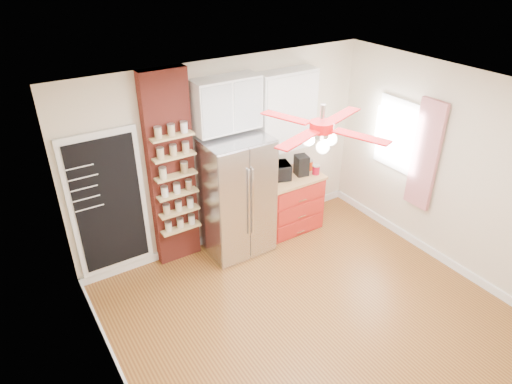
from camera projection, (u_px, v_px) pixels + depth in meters
floor at (308, 313)px, 5.60m from camera, size 4.50×4.50×0.00m
ceiling at (324, 99)px, 4.28m from camera, size 4.50×4.50×0.00m
wall_back at (225, 155)px, 6.41m from camera, size 4.50×0.02×2.70m
wall_front at (480, 341)px, 3.46m from camera, size 4.50×0.02×2.70m
wall_left at (108, 297)px, 3.89m from camera, size 0.02×4.00×2.70m
wall_right at (449, 171)px, 5.99m from camera, size 0.02×4.00×2.70m
chalkboard at (109, 205)px, 5.71m from camera, size 0.95×0.05×1.95m
brick_pillar at (171, 172)px, 5.96m from camera, size 0.60×0.16×2.70m
fridge at (236, 196)px, 6.35m from camera, size 0.90×0.70×1.75m
upper_glass_cabinet at (226, 104)px, 5.87m from camera, size 0.90×0.35×0.70m
red_cabinet at (289, 202)px, 7.04m from camera, size 0.94×0.64×0.90m
upper_shelf_unit at (286, 111)px, 6.47m from camera, size 0.90×0.30×1.15m
window at (398, 135)px, 6.54m from camera, size 0.04×0.75×1.05m
curtain at (425, 155)px, 6.16m from camera, size 0.06×0.40×1.55m
ceiling_fan at (322, 127)px, 4.41m from camera, size 1.40×1.40×0.44m
toaster_oven at (275, 172)px, 6.69m from camera, size 0.51×0.41×0.24m
coffee_maker at (301, 165)px, 6.81m from camera, size 0.21×0.23×0.31m
canister_left at (316, 170)px, 6.86m from camera, size 0.13×0.13×0.13m
canister_right at (309, 165)px, 6.98m from camera, size 0.12×0.12×0.15m
pantry_jar_oats at (163, 173)px, 5.71m from camera, size 0.10×0.10×0.14m
pantry_jar_beans at (184, 168)px, 5.85m from camera, size 0.11×0.11×0.14m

